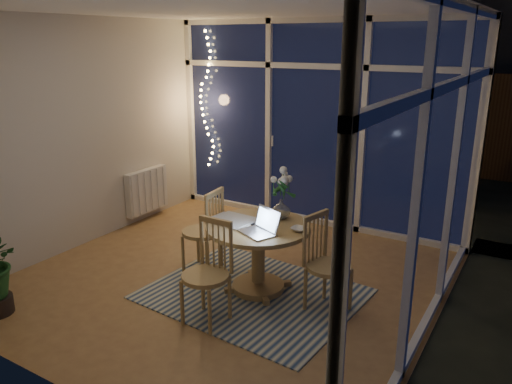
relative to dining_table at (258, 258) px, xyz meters
The scene contains 24 objects.
floor 0.51m from the dining_table, behind, with size 4.00×4.00×0.00m, color olive.
ceiling 2.29m from the dining_table, behind, with size 4.00×4.00×0.00m, color white.
wall_back 2.31m from the dining_table, 100.47° to the left, with size 4.00×0.04×2.60m, color beige.
wall_front 2.20m from the dining_table, 101.10° to the right, with size 4.00×0.04×2.60m, color beige.
wall_left 2.57m from the dining_table, behind, with size 0.04×4.00×2.60m, color beige.
wall_right 1.88m from the dining_table, ahead, with size 0.04×4.00×2.60m, color beige.
window_wall_back 2.27m from the dining_table, 100.67° to the left, with size 4.00×0.10×2.60m, color silver.
window_wall_right 1.85m from the dining_table, ahead, with size 0.10×4.00×2.60m, color silver.
radiator 2.51m from the dining_table, 157.53° to the left, with size 0.10×0.70×0.58m, color silver.
fairy_lights 3.05m from the dining_table, 136.31° to the left, with size 0.24×0.10×1.85m, color #F1C260, non-canonical shape.
garden_patio 5.08m from the dining_table, 88.65° to the left, with size 12.00×6.00×0.10m, color black.
garden_fence 5.60m from the dining_table, 93.92° to the left, with size 11.00×0.08×1.80m, color #3C2516.
neighbour_roof 8.76m from the dining_table, 90.54° to the left, with size 7.00×3.00×2.20m, color #30333A.
garden_shrubs 3.66m from the dining_table, 108.84° to the left, with size 0.90×0.90×0.90m, color black.
rug 0.35m from the dining_table, 90.00° to the right, with size 1.91×1.53×0.01m, color beige.
dining_table is the anchor object (origin of this frame).
chair_left 0.74m from the dining_table, behind, with size 0.42×0.42×0.92m, color #A37E49.
chair_right 0.74m from the dining_table, ahead, with size 0.42×0.42×0.91m, color #A37E49.
chair_front 0.74m from the dining_table, 96.80° to the right, with size 0.42×0.42×0.92m, color #A37E49.
laptop 0.50m from the dining_table, 61.79° to the right, with size 0.32×0.28×0.24m, color #BBBBBF, non-canonical shape.
flower_vase 0.53m from the dining_table, 71.59° to the left, with size 0.20×0.20×0.21m, color silver.
bowl 0.53m from the dining_table, ahead, with size 0.15×0.15×0.04m, color silver.
newspapers 0.43m from the dining_table, behind, with size 0.41×0.31×0.01m, color #B9B7B0.
phone 0.34m from the dining_table, 110.48° to the right, with size 0.10×0.05×0.01m, color black.
Camera 1 is at (2.63, -3.81, 2.34)m, focal length 35.00 mm.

